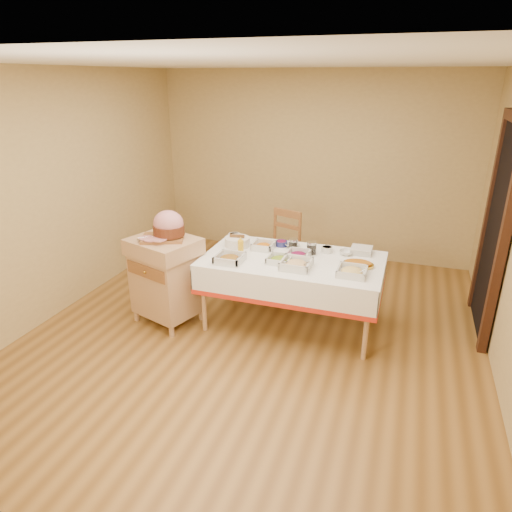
{
  "coord_description": "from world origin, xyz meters",
  "views": [
    {
      "loc": [
        1.35,
        -3.91,
        2.49
      ],
      "look_at": [
        -0.06,
        0.2,
        0.78
      ],
      "focal_mm": 32.0,
      "sensor_mm": 36.0,
      "label": 1
    }
  ],
  "objects_px": {
    "dining_table": "(292,273)",
    "butcher_cart": "(166,275)",
    "brass_platter": "(358,264)",
    "bread_basket": "(237,242)",
    "plate_stack": "(361,250)",
    "preserve_jar_right": "(312,248)",
    "dining_chair": "(280,248)",
    "ham_on_board": "(168,227)",
    "preserve_jar_left": "(293,245)",
    "mustard_bottle": "(241,247)"
  },
  "relations": [
    {
      "from": "mustard_bottle",
      "to": "dining_table",
      "type": "bearing_deg",
      "value": 6.69
    },
    {
      "from": "bread_basket",
      "to": "plate_stack",
      "type": "bearing_deg",
      "value": 9.4
    },
    {
      "from": "ham_on_board",
      "to": "brass_platter",
      "type": "bearing_deg",
      "value": 10.01
    },
    {
      "from": "plate_stack",
      "to": "brass_platter",
      "type": "distance_m",
      "value": 0.36
    },
    {
      "from": "ham_on_board",
      "to": "plate_stack",
      "type": "distance_m",
      "value": 2.03
    },
    {
      "from": "dining_chair",
      "to": "plate_stack",
      "type": "height_order",
      "value": "dining_chair"
    },
    {
      "from": "mustard_bottle",
      "to": "plate_stack",
      "type": "bearing_deg",
      "value": 20.28
    },
    {
      "from": "dining_table",
      "to": "bread_basket",
      "type": "xyz_separation_m",
      "value": [
        -0.67,
        0.16,
        0.21
      ]
    },
    {
      "from": "preserve_jar_right",
      "to": "mustard_bottle",
      "type": "bearing_deg",
      "value": -159.89
    },
    {
      "from": "preserve_jar_left",
      "to": "preserve_jar_right",
      "type": "bearing_deg",
      "value": -8.88
    },
    {
      "from": "ham_on_board",
      "to": "butcher_cart",
      "type": "bearing_deg",
      "value": -141.94
    },
    {
      "from": "plate_stack",
      "to": "mustard_bottle",
      "type": "bearing_deg",
      "value": -159.72
    },
    {
      "from": "preserve_jar_right",
      "to": "plate_stack",
      "type": "relative_size",
      "value": 0.62
    },
    {
      "from": "dining_chair",
      "to": "preserve_jar_left",
      "type": "height_order",
      "value": "dining_chair"
    },
    {
      "from": "ham_on_board",
      "to": "preserve_jar_left",
      "type": "relative_size",
      "value": 3.44
    },
    {
      "from": "preserve_jar_right",
      "to": "brass_platter",
      "type": "xyz_separation_m",
      "value": [
        0.51,
        -0.17,
        -0.04
      ]
    },
    {
      "from": "butcher_cart",
      "to": "preserve_jar_left",
      "type": "relative_size",
      "value": 7.24
    },
    {
      "from": "ham_on_board",
      "to": "mustard_bottle",
      "type": "height_order",
      "value": "ham_on_board"
    },
    {
      "from": "plate_stack",
      "to": "brass_platter",
      "type": "height_order",
      "value": "plate_stack"
    },
    {
      "from": "dining_chair",
      "to": "plate_stack",
      "type": "relative_size",
      "value": 4.51
    },
    {
      "from": "dining_table",
      "to": "preserve_jar_left",
      "type": "distance_m",
      "value": 0.32
    },
    {
      "from": "preserve_jar_right",
      "to": "brass_platter",
      "type": "distance_m",
      "value": 0.54
    },
    {
      "from": "dining_table",
      "to": "ham_on_board",
      "type": "distance_m",
      "value": 1.36
    },
    {
      "from": "brass_platter",
      "to": "bread_basket",
      "type": "bearing_deg",
      "value": 173.99
    },
    {
      "from": "dining_table",
      "to": "butcher_cart",
      "type": "height_order",
      "value": "butcher_cart"
    },
    {
      "from": "dining_table",
      "to": "preserve_jar_right",
      "type": "distance_m",
      "value": 0.33
    },
    {
      "from": "preserve_jar_left",
      "to": "plate_stack",
      "type": "relative_size",
      "value": 0.61
    },
    {
      "from": "dining_chair",
      "to": "plate_stack",
      "type": "bearing_deg",
      "value": -27.63
    },
    {
      "from": "butcher_cart",
      "to": "brass_platter",
      "type": "height_order",
      "value": "butcher_cart"
    },
    {
      "from": "butcher_cart",
      "to": "brass_platter",
      "type": "distance_m",
      "value": 1.99
    },
    {
      "from": "dining_table",
      "to": "preserve_jar_left",
      "type": "xyz_separation_m",
      "value": [
        -0.06,
        0.22,
        0.22
      ]
    },
    {
      "from": "butcher_cart",
      "to": "plate_stack",
      "type": "bearing_deg",
      "value": 20.65
    },
    {
      "from": "preserve_jar_left",
      "to": "bread_basket",
      "type": "height_order",
      "value": "preserve_jar_left"
    },
    {
      "from": "dining_chair",
      "to": "mustard_bottle",
      "type": "bearing_deg",
      "value": -98.88
    },
    {
      "from": "preserve_jar_right",
      "to": "mustard_bottle",
      "type": "height_order",
      "value": "mustard_bottle"
    },
    {
      "from": "dining_table",
      "to": "brass_platter",
      "type": "xyz_separation_m",
      "value": [
        0.66,
        0.02,
        0.18
      ]
    },
    {
      "from": "preserve_jar_right",
      "to": "plate_stack",
      "type": "xyz_separation_m",
      "value": [
        0.49,
        0.18,
        -0.03
      ]
    },
    {
      "from": "butcher_cart",
      "to": "ham_on_board",
      "type": "height_order",
      "value": "ham_on_board"
    },
    {
      "from": "butcher_cart",
      "to": "ham_on_board",
      "type": "bearing_deg",
      "value": 38.06
    },
    {
      "from": "butcher_cart",
      "to": "dining_chair",
      "type": "xyz_separation_m",
      "value": [
        0.89,
        1.27,
        -0.04
      ]
    },
    {
      "from": "brass_platter",
      "to": "dining_table",
      "type": "bearing_deg",
      "value": -178.42
    },
    {
      "from": "dining_table",
      "to": "ham_on_board",
      "type": "bearing_deg",
      "value": -165.68
    },
    {
      "from": "dining_chair",
      "to": "bread_basket",
      "type": "xyz_separation_m",
      "value": [
        -0.28,
        -0.76,
        0.32
      ]
    },
    {
      "from": "dining_table",
      "to": "butcher_cart",
      "type": "distance_m",
      "value": 1.33
    },
    {
      "from": "plate_stack",
      "to": "brass_platter",
      "type": "relative_size",
      "value": 0.7
    },
    {
      "from": "dining_table",
      "to": "butcher_cart",
      "type": "bearing_deg",
      "value": -164.69
    },
    {
      "from": "mustard_bottle",
      "to": "plate_stack",
      "type": "xyz_separation_m",
      "value": [
        1.19,
        0.44,
        -0.05
      ]
    },
    {
      "from": "butcher_cart",
      "to": "preserve_jar_right",
      "type": "xyz_separation_m",
      "value": [
        1.44,
        0.54,
        0.29
      ]
    },
    {
      "from": "dining_table",
      "to": "plate_stack",
      "type": "height_order",
      "value": "plate_stack"
    },
    {
      "from": "mustard_bottle",
      "to": "preserve_jar_right",
      "type": "bearing_deg",
      "value": 20.11
    }
  ]
}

